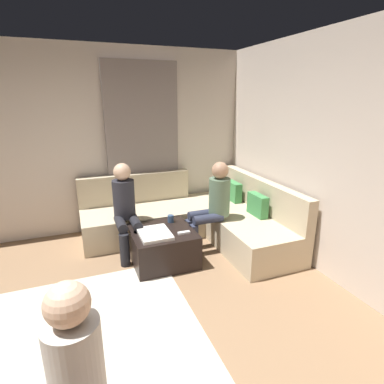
# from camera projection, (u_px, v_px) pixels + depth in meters

# --- Properties ---
(wall_left) EXTENTS (0.12, 6.00, 2.70)m
(wall_left) POSITION_uv_depth(u_px,v_px,m) (50.00, 145.00, 4.34)
(wall_left) COLOR beige
(wall_left) RESTS_ON ground_plane
(curtain_panel) EXTENTS (0.06, 1.10, 2.50)m
(curtain_panel) POSITION_uv_depth(u_px,v_px,m) (143.00, 148.00, 4.73)
(curtain_panel) COLOR gray
(curtain_panel) RESTS_ON ground_plane
(area_rug) EXTENTS (2.60, 2.20, 0.01)m
(area_rug) POSITION_uv_depth(u_px,v_px,m) (72.00, 373.00, 2.33)
(area_rug) COLOR beige
(area_rug) RESTS_ON ground_plane
(sectional_couch) EXTENTS (2.10, 2.55, 0.87)m
(sectional_couch) POSITION_uv_depth(u_px,v_px,m) (197.00, 219.00, 4.54)
(sectional_couch) COLOR #C6B593
(sectional_couch) RESTS_ON ground_plane
(ottoman) EXTENTS (0.76, 0.76, 0.42)m
(ottoman) POSITION_uv_depth(u_px,v_px,m) (163.00, 246.00, 3.87)
(ottoman) COLOR black
(ottoman) RESTS_ON ground_plane
(folded_blanket) EXTENTS (0.44, 0.36, 0.04)m
(folded_blanket) POSITION_uv_depth(u_px,v_px,m) (155.00, 234.00, 3.67)
(folded_blanket) COLOR white
(folded_blanket) RESTS_ON ottoman
(coffee_mug) EXTENTS (0.08, 0.08, 0.10)m
(coffee_mug) POSITION_uv_depth(u_px,v_px,m) (171.00, 219.00, 4.05)
(coffee_mug) COLOR #334C72
(coffee_mug) RESTS_ON ottoman
(game_remote) EXTENTS (0.05, 0.15, 0.02)m
(game_remote) POSITION_uv_depth(u_px,v_px,m) (184.00, 233.00, 3.72)
(game_remote) COLOR white
(game_remote) RESTS_ON ottoman
(person_on_couch_back) EXTENTS (0.30, 0.60, 1.20)m
(person_on_couch_back) POSITION_uv_depth(u_px,v_px,m) (213.00, 203.00, 4.07)
(person_on_couch_back) COLOR #2D3347
(person_on_couch_back) RESTS_ON ground_plane
(person_on_couch_side) EXTENTS (0.60, 0.30, 1.20)m
(person_on_couch_side) POSITION_uv_depth(u_px,v_px,m) (126.00, 207.00, 3.93)
(person_on_couch_side) COLOR black
(person_on_couch_side) RESTS_ON ground_plane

